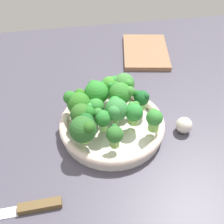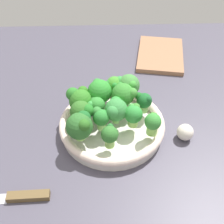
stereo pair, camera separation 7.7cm
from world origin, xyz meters
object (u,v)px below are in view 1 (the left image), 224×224
object	(u,v)px
broccoli_floret_1	(117,108)
broccoli_floret_9	(84,128)
broccoli_floret_3	(95,107)
cutting_board	(145,52)
broccoli_floret_4	(97,92)
broccoli_floret_5	(121,94)
broccoli_floret_0	(78,102)
broccoli_floret_10	(102,118)
broccoli_floret_13	(154,118)
broccoli_floret_11	(141,99)
broccoli_floret_12	(110,85)
broccoli_floret_7	(134,112)
broccoli_floret_8	(123,84)
garlic_bulb	(184,125)
bowl	(112,125)
knife	(18,210)
broccoli_floret_2	(115,135)
broccoli_floret_6	(84,114)

from	to	relation	value
broccoli_floret_1	broccoli_floret_9	distance (cm)	10.85
broccoli_floret_3	cutting_board	bearing A→B (deg)	146.41
broccoli_floret_4	broccoli_floret_5	distance (cm)	6.84
broccoli_floret_3	broccoli_floret_0	bearing A→B (deg)	-114.66
broccoli_floret_10	broccoli_floret_13	size ratio (longest dim) A/B	1.00
broccoli_floret_10	cutting_board	bearing A→B (deg)	150.96
broccoli_floret_11	broccoli_floret_12	xyz separation A→B (cm)	(-6.68, -7.69, 0.67)
broccoli_floret_7	broccoli_floret_8	xyz separation A→B (cm)	(-11.39, -0.67, 0.69)
broccoli_floret_0	broccoli_floret_1	xyz separation A→B (cm)	(4.73, 9.87, 0.52)
broccoli_floret_8	broccoli_floret_3	bearing A→B (deg)	-50.93
broccoli_floret_9	cutting_board	distance (cm)	52.86
broccoli_floret_9	broccoli_floret_10	bearing A→B (deg)	123.62
broccoli_floret_0	broccoli_floret_11	size ratio (longest dim) A/B	1.28
broccoli_floret_4	garlic_bulb	bearing A→B (deg)	65.13
broccoli_floret_4	broccoli_floret_12	bearing A→B (deg)	127.12
broccoli_floret_1	broccoli_floret_10	bearing A→B (deg)	-61.43
bowl	broccoli_floret_8	world-z (taller)	broccoli_floret_8
garlic_bulb	broccoli_floret_10	bearing A→B (deg)	-91.77
bowl	knife	world-z (taller)	bowl
broccoli_floret_3	broccoli_floret_7	xyz separation A→B (cm)	(4.07, 9.69, 0.18)
bowl	broccoli_floret_11	xyz separation A→B (cm)	(-3.64, 8.88, 5.39)
broccoli_floret_4	broccoli_floret_9	size ratio (longest dim) A/B	1.05
broccoli_floret_4	knife	xyz separation A→B (cm)	(27.60, -21.34, -8.19)
broccoli_floret_9	garlic_bulb	bearing A→B (deg)	95.38
broccoli_floret_3	broccoli_floret_12	xyz separation A→B (cm)	(-8.02, 5.37, 0.55)
broccoli_floret_2	broccoli_floret_11	xyz separation A→B (cm)	(-12.44, 9.76, -0.29)
broccoli_floret_0	broccoli_floret_9	size ratio (longest dim) A/B	0.96
knife	broccoli_floret_2	bearing A→B (deg)	116.44
broccoli_floret_0	broccoli_floret_1	distance (cm)	10.96
knife	broccoli_floret_3	bearing A→B (deg)	138.41
broccoli_floret_8	knife	size ratio (longest dim) A/B	0.28
broccoli_floret_0	broccoli_floret_12	size ratio (longest dim) A/B	1.11
broccoli_floret_6	broccoli_floret_13	bearing A→B (deg)	77.21
broccoli_floret_2	broccoli_floret_8	xyz separation A→B (cm)	(-18.42, 5.71, 0.71)
broccoli_floret_1	broccoli_floret_12	distance (cm)	10.72
broccoli_floret_3	knife	world-z (taller)	broccoli_floret_3
broccoli_floret_2	broccoli_floret_13	size ratio (longest dim) A/B	0.97
broccoli_floret_1	broccoli_floret_6	bearing A→B (deg)	-86.44
broccoli_floret_3	broccoli_floret_10	world-z (taller)	broccoli_floret_10
broccoli_floret_2	broccoli_floret_10	size ratio (longest dim) A/B	0.97
broccoli_floret_4	broccoli_floret_11	size ratio (longest dim) A/B	1.39
broccoli_floret_1	broccoli_floret_12	size ratio (longest dim) A/B	1.12
broccoli_floret_0	broccoli_floret_9	distance (cm)	10.40
broccoli_floret_5	broccoli_floret_10	bearing A→B (deg)	-39.65
broccoli_floret_12	broccoli_floret_8	bearing A→B (deg)	79.15
broccoli_floret_10	knife	size ratio (longest dim) A/B	0.24
broccoli_floret_5	broccoli_floret_6	bearing A→B (deg)	-61.04
broccoli_floret_11	broccoli_floret_2	bearing A→B (deg)	-38.10
broccoli_floret_13	knife	bearing A→B (deg)	-65.71
broccoli_floret_4	broccoli_floret_8	xyz separation A→B (cm)	(-2.54, 7.93, -0.23)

